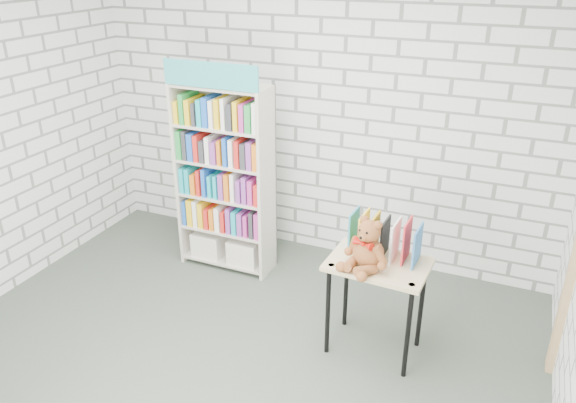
% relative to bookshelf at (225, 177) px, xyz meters
% --- Properties ---
extents(ground, '(4.50, 4.50, 0.00)m').
position_rel_bookshelf_xyz_m(ground, '(0.66, -1.36, -0.90)').
color(ground, '#404A3E').
rests_on(ground, ground).
extents(room_shell, '(4.52, 4.02, 2.81)m').
position_rel_bookshelf_xyz_m(room_shell, '(0.66, -1.36, 0.88)').
color(room_shell, silver).
rests_on(room_shell, ground).
extents(bookshelf, '(0.88, 0.34, 1.97)m').
position_rel_bookshelf_xyz_m(bookshelf, '(0.00, 0.00, 0.00)').
color(bookshelf, beige).
rests_on(bookshelf, ground).
extents(display_table, '(0.73, 0.53, 0.77)m').
position_rel_bookshelf_xyz_m(display_table, '(1.63, -0.70, -0.24)').
color(display_table, tan).
rests_on(display_table, ground).
extents(table_books, '(0.51, 0.24, 0.30)m').
position_rel_bookshelf_xyz_m(table_books, '(1.64, -0.58, 0.01)').
color(table_books, teal).
rests_on(table_books, display_table).
extents(teddy_bear, '(0.35, 0.34, 0.38)m').
position_rel_bookshelf_xyz_m(teddy_bear, '(1.56, -0.81, 0.02)').
color(teddy_bear, brown).
rests_on(teddy_bear, display_table).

